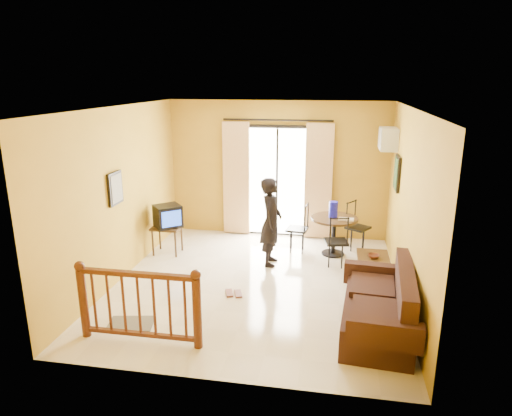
% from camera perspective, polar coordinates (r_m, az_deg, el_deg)
% --- Properties ---
extents(ground, '(5.00, 5.00, 0.00)m').
position_cam_1_polar(ground, '(7.50, 0.07, -9.47)').
color(ground, beige).
rests_on(ground, ground).
extents(room_shell, '(5.00, 5.00, 5.00)m').
position_cam_1_polar(room_shell, '(6.94, 0.07, 3.34)').
color(room_shell, white).
rests_on(room_shell, ground).
extents(balcony_door, '(2.25, 0.14, 2.46)m').
position_cam_1_polar(balcony_door, '(9.40, 2.64, 3.43)').
color(balcony_door, black).
rests_on(balcony_door, ground).
extents(tv_table, '(0.53, 0.44, 0.53)m').
position_cam_1_polar(tv_table, '(8.76, -11.07, -2.74)').
color(tv_table, black).
rests_on(tv_table, ground).
extents(television, '(0.62, 0.61, 0.41)m').
position_cam_1_polar(television, '(8.66, -10.97, -0.99)').
color(television, black).
rests_on(television, tv_table).
extents(picture_left, '(0.05, 0.42, 0.52)m').
position_cam_1_polar(picture_left, '(7.49, -17.16, 2.37)').
color(picture_left, black).
rests_on(picture_left, room_shell).
extents(dining_table, '(0.87, 0.87, 0.73)m').
position_cam_1_polar(dining_table, '(8.62, 9.74, -2.15)').
color(dining_table, black).
rests_on(dining_table, ground).
extents(water_jug, '(0.16, 0.16, 0.30)m').
position_cam_1_polar(water_jug, '(8.55, 9.65, -0.19)').
color(water_jug, '#1616CF').
rests_on(water_jug, dining_table).
extents(serving_tray, '(0.29, 0.20, 0.02)m').
position_cam_1_polar(serving_tray, '(8.48, 11.18, -1.38)').
color(serving_tray, beige).
rests_on(serving_tray, dining_table).
extents(dining_chairs, '(1.64, 1.38, 0.95)m').
position_cam_1_polar(dining_chairs, '(8.75, 9.15, -5.84)').
color(dining_chairs, black).
rests_on(dining_chairs, ground).
extents(air_conditioner, '(0.31, 0.60, 0.40)m').
position_cam_1_polar(air_conditioner, '(8.74, 16.17, 8.30)').
color(air_conditioner, silver).
rests_on(air_conditioner, room_shell).
extents(botanical_print, '(0.05, 0.50, 0.60)m').
position_cam_1_polar(botanical_print, '(8.19, 17.21, 4.19)').
color(botanical_print, black).
rests_on(botanical_print, room_shell).
extents(coffee_table, '(0.51, 0.92, 0.41)m').
position_cam_1_polar(coffee_table, '(7.69, 14.42, -7.11)').
color(coffee_table, black).
rests_on(coffee_table, ground).
extents(bowl, '(0.20, 0.20, 0.06)m').
position_cam_1_polar(bowl, '(7.67, 14.48, -5.85)').
color(bowl, '#55281D').
rests_on(bowl, coffee_table).
extents(sofa, '(0.99, 1.90, 0.88)m').
position_cam_1_polar(sofa, '(6.28, 15.49, -12.05)').
color(sofa, black).
rests_on(sofa, ground).
extents(standing_person, '(0.40, 0.59, 1.57)m').
position_cam_1_polar(standing_person, '(8.01, 1.89, -1.74)').
color(standing_person, black).
rests_on(standing_person, ground).
extents(stair_balustrade, '(1.63, 0.13, 1.04)m').
position_cam_1_polar(stair_balustrade, '(5.93, -14.47, -11.17)').
color(stair_balustrade, '#471E0F').
rests_on(stair_balustrade, ground).
extents(doormat, '(0.66, 0.50, 0.02)m').
position_cam_1_polar(doormat, '(6.59, -15.36, -13.77)').
color(doormat, '#5B5649').
rests_on(doormat, ground).
extents(sandals, '(0.31, 0.27, 0.03)m').
position_cam_1_polar(sandals, '(7.17, -2.80, -10.62)').
color(sandals, '#55281D').
rests_on(sandals, ground).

